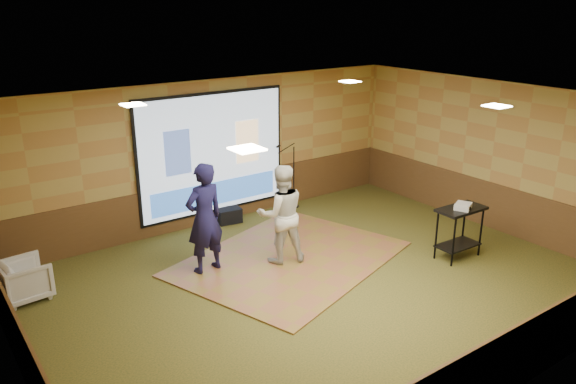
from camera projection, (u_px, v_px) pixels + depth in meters
ground at (317, 284)px, 9.32m from camera, size 9.00×9.00×0.00m
room_shell at (319, 163)px, 8.64m from camera, size 9.04×7.04×3.02m
wainscot_back at (215, 200)px, 11.84m from camera, size 9.00×0.04×0.95m
wainscot_front at (504, 365)px, 6.49m from camera, size 9.00×0.04×0.95m
wainscot_left at (23, 354)px, 6.70m from camera, size 0.04×7.00×0.95m
wainscot_right at (486, 204)px, 11.64m from camera, size 0.04×7.00×0.95m
projector_screen at (213, 155)px, 11.48m from camera, size 3.32×0.06×2.52m
downlight_nw at (133, 105)px, 8.53m from camera, size 0.32×0.32×0.02m
downlight_ne at (350, 81)px, 10.95m from camera, size 0.32×0.32×0.02m
downlight_sw at (247, 149)px, 5.99m from camera, size 0.32×0.32×0.02m
downlight_se at (497, 106)px, 8.42m from camera, size 0.32×0.32×0.02m
dance_floor at (290, 259)px, 10.22m from camera, size 4.63×4.04×0.03m
player_left at (205, 218)px, 9.45m from camera, size 0.75×0.54×1.93m
player_right at (281, 214)px, 9.84m from camera, size 1.04×0.92×1.79m
av_table at (460, 223)px, 10.11m from camera, size 0.91×0.48×0.96m
projector at (463, 206)px, 9.95m from camera, size 0.39×0.36×0.10m
mic_stand at (292, 187)px, 12.64m from camera, size 0.60×0.24×1.52m
banquet_chair at (25, 280)px, 8.79m from camera, size 0.77×0.75×0.64m
duffel_bag at (229, 215)px, 11.88m from camera, size 0.53×0.39×0.31m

